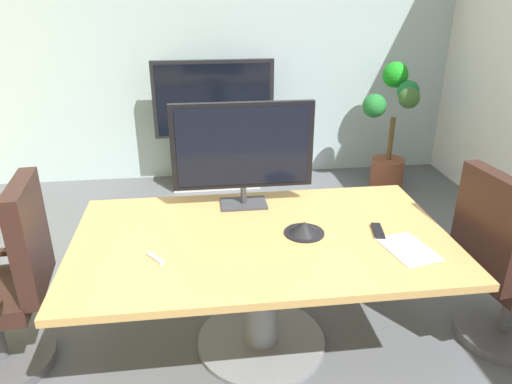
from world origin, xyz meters
TOP-DOWN VIEW (x-y plane):
  - ground_plane at (0.00, 0.00)m, footprint 7.29×7.29m
  - wall_back_glass_partition at (0.00, 3.14)m, footprint 5.23×0.10m
  - conference_table at (0.14, 0.30)m, footprint 2.02×1.17m
  - office_chair_left at (-1.23, 0.31)m, footprint 0.61×0.59m
  - office_chair_right at (1.51, 0.15)m, footprint 0.62×0.60m
  - tv_monitor at (0.09, 0.71)m, footprint 0.84×0.18m
  - wall_display_unit at (0.00, 2.79)m, footprint 1.20×0.36m
  - potted_plant at (1.78, 2.55)m, footprint 0.54×0.57m
  - conference_phone at (0.38, 0.30)m, footprint 0.22×0.22m
  - remote_control at (0.78, 0.25)m, footprint 0.08×0.18m
  - whiteboard_marker at (-0.41, 0.12)m, footprint 0.09×0.12m
  - paper_notepad at (0.87, 0.06)m, footprint 0.27×0.34m

SIDE VIEW (x-z plane):
  - ground_plane at x=0.00m, z-range 0.00..0.00m
  - wall_display_unit at x=0.00m, z-range -0.21..1.10m
  - office_chair_left at x=-1.23m, z-range -0.09..1.00m
  - office_chair_right at x=1.51m, z-range -0.09..1.00m
  - conference_table at x=0.14m, z-range 0.19..0.92m
  - potted_plant at x=1.78m, z-range 0.01..1.28m
  - paper_notepad at x=0.87m, z-range 0.73..0.74m
  - remote_control at x=0.78m, z-range 0.73..0.75m
  - whiteboard_marker at x=-0.41m, z-range 0.73..0.75m
  - conference_phone at x=0.38m, z-range 0.73..0.80m
  - tv_monitor at x=0.09m, z-range 0.77..1.41m
  - wall_back_glass_partition at x=0.00m, z-range 0.00..2.87m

